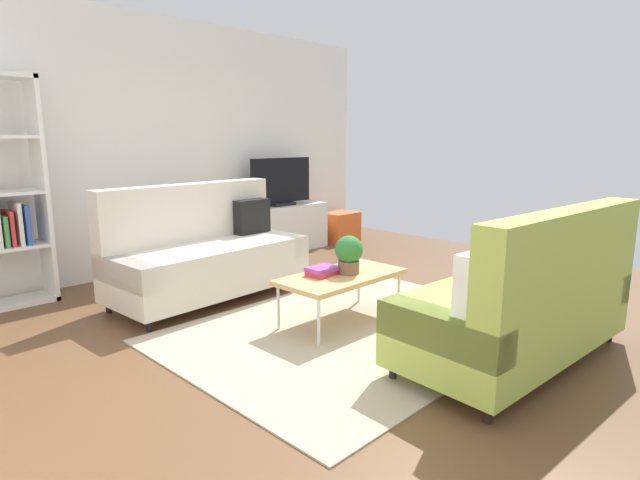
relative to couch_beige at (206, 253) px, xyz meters
The scene contains 14 objects.
ground_plane 1.50m from the couch_beige, 77.05° to the right, with size 7.68×7.68×0.00m, color brown.
wall_far 1.76m from the couch_beige, 77.09° to the left, with size 6.40×0.12×2.90m, color white.
area_rug 1.71m from the couch_beige, 78.13° to the right, with size 2.90×2.20×0.01m, color tan.
couch_beige is the anchor object (origin of this frame).
couch_green 2.92m from the couch_beige, 76.68° to the right, with size 1.95×0.97×1.10m.
coffee_table 1.47m from the couch_beige, 74.63° to the right, with size 1.10×0.56×0.42m.
tv_console 2.16m from the couch_beige, 29.45° to the left, with size 1.40×0.44×0.64m, color silver.
tv 2.21m from the couch_beige, 28.98° to the left, with size 1.00×0.20×0.64m.
storage_trunk 3.14m from the couch_beige, 17.88° to the left, with size 0.52×0.40×0.44m, color orange.
potted_plant 1.52m from the couch_beige, 72.26° to the right, with size 0.24×0.24×0.32m.
table_book_0 1.35m from the couch_beige, 79.01° to the right, with size 0.24×0.18×0.04m, color red.
table_book_1 1.35m from the couch_beige, 79.01° to the right, with size 0.24×0.18×0.04m, color purple.
vase_0 1.73m from the couch_beige, 40.52° to the left, with size 0.11×0.11×0.13m, color #B24C4C.
bottle_0 1.82m from the couch_beige, 34.85° to the left, with size 0.05×0.05×0.23m, color orange.
Camera 1 is at (-3.00, -2.81, 1.53)m, focal length 28.78 mm.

